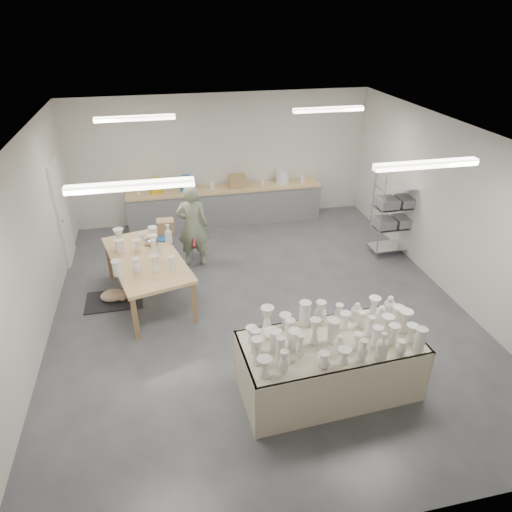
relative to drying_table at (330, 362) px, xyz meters
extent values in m
plane|color=#424449|center=(-0.50, 2.10, -0.48)|extent=(8.00, 8.00, 0.00)
cube|color=white|center=(-0.50, 2.10, 2.51)|extent=(7.00, 8.00, 0.02)
cube|color=silver|center=(-0.50, 6.10, 1.02)|extent=(7.00, 0.02, 3.00)
cube|color=silver|center=(-0.50, -1.90, 1.02)|extent=(7.00, 0.02, 3.00)
cube|color=silver|center=(-4.00, 2.10, 1.02)|extent=(0.02, 8.00, 3.00)
cube|color=silver|center=(3.00, 2.10, 1.02)|extent=(0.02, 8.00, 3.00)
cube|color=white|center=(-3.97, 4.70, 0.57)|extent=(0.05, 0.90, 2.10)
cube|color=white|center=(-2.30, 0.60, 2.46)|extent=(1.40, 0.12, 0.08)
cube|color=white|center=(1.30, 0.60, 2.46)|extent=(1.40, 0.12, 0.08)
cube|color=white|center=(-2.30, 4.10, 2.46)|extent=(1.40, 0.12, 0.08)
cube|color=white|center=(1.30, 4.10, 2.46)|extent=(1.40, 0.12, 0.08)
cube|color=tan|center=(-0.50, 5.78, 0.39)|extent=(4.60, 0.60, 0.06)
cube|color=slate|center=(-0.50, 5.78, -0.06)|extent=(4.60, 0.55, 0.84)
cylinder|color=gold|center=(-2.10, 5.78, 0.59)|extent=(0.30, 0.30, 0.34)
cylinder|color=#1C4D9A|center=(-1.40, 5.78, 0.59)|extent=(0.30, 0.30, 0.34)
cylinder|color=white|center=(0.90, 5.78, 0.59)|extent=(0.30, 0.30, 0.34)
cube|color=#A37B4F|center=(-0.20, 5.78, 0.56)|extent=(0.40, 0.30, 0.28)
cylinder|color=white|center=(-2.50, 5.78, 0.49)|extent=(0.10, 0.10, 0.14)
cylinder|color=white|center=(-0.80, 5.78, 0.49)|extent=(0.10, 0.10, 0.14)
cylinder|color=white|center=(0.40, 5.78, 0.49)|extent=(0.10, 0.10, 0.14)
cylinder|color=white|center=(1.40, 5.78, 0.49)|extent=(0.10, 0.10, 0.14)
cylinder|color=silver|center=(2.28, 3.28, 0.42)|extent=(0.02, 0.02, 1.80)
cylinder|color=silver|center=(3.12, 3.28, 0.42)|extent=(0.02, 0.02, 1.80)
cylinder|color=silver|center=(2.28, 3.72, 0.42)|extent=(0.02, 0.02, 1.80)
cylinder|color=silver|center=(3.12, 3.72, 0.42)|extent=(0.02, 0.02, 1.80)
cube|color=silver|center=(2.70, 3.50, -0.33)|extent=(0.88, 0.48, 0.02)
cube|color=silver|center=(2.70, 3.50, 0.12)|extent=(0.88, 0.48, 0.02)
cube|color=silver|center=(2.70, 3.50, 0.57)|extent=(0.88, 0.48, 0.02)
cube|color=silver|center=(2.70, 3.50, 1.02)|extent=(0.88, 0.48, 0.02)
cube|color=slate|center=(2.48, 3.50, 0.24)|extent=(0.38, 0.42, 0.18)
cube|color=slate|center=(2.92, 3.50, 0.24)|extent=(0.38, 0.42, 0.18)
cube|color=slate|center=(2.48, 3.50, 0.69)|extent=(0.38, 0.42, 0.18)
cube|color=slate|center=(2.92, 3.50, 0.69)|extent=(0.38, 0.42, 0.18)
cube|color=olive|center=(-0.01, 0.00, -0.11)|extent=(2.16, 1.08, 0.74)
cube|color=#BFAF93|center=(-0.01, 0.00, 0.34)|extent=(2.44, 1.25, 0.03)
cube|color=#BFAF93|center=(-0.01, -0.55, -0.06)|extent=(2.38, 0.16, 0.84)
cube|color=#BFAF93|center=(-0.01, 0.54, -0.06)|extent=(2.38, 0.16, 0.84)
cube|color=tan|center=(-2.36, 2.81, 0.33)|extent=(1.63, 2.44, 0.06)
cube|color=olive|center=(-2.85, 1.77, -0.09)|extent=(0.08, 0.08, 0.78)
cube|color=olive|center=(-1.87, 1.77, -0.09)|extent=(0.08, 0.08, 0.78)
cube|color=olive|center=(-2.85, 3.86, -0.09)|extent=(0.08, 0.08, 0.78)
cube|color=olive|center=(-1.87, 3.86, -0.09)|extent=(0.08, 0.08, 0.78)
ellipsoid|color=silver|center=(-2.26, 3.33, 0.41)|extent=(0.26, 0.26, 0.12)
cylinder|color=#1C4D9A|center=(-2.03, 3.46, 0.38)|extent=(0.26, 0.26, 0.03)
cylinder|color=white|center=(-2.41, 3.55, 0.42)|extent=(0.11, 0.11, 0.12)
cube|color=#A37B4F|center=(-1.97, 3.71, 0.50)|extent=(0.32, 0.26, 0.28)
cube|color=black|center=(-3.01, 2.86, -0.47)|extent=(1.00, 0.70, 0.02)
ellipsoid|color=white|center=(-3.01, 2.86, -0.36)|extent=(0.52, 0.42, 0.19)
sphere|color=white|center=(-2.86, 2.76, -0.34)|extent=(0.17, 0.17, 0.17)
imported|color=gray|center=(-1.45, 3.90, 0.38)|extent=(0.67, 0.48, 1.71)
cylinder|color=#AB1829|center=(-1.45, 4.17, -0.15)|extent=(0.45, 0.45, 0.04)
cylinder|color=silver|center=(-1.31, 4.21, -0.32)|extent=(0.02, 0.02, 0.31)
cylinder|color=silver|center=(-1.56, 4.27, -0.32)|extent=(0.02, 0.02, 0.31)
cylinder|color=silver|center=(-1.48, 4.03, -0.32)|extent=(0.02, 0.02, 0.31)
camera|label=1|loc=(-1.97, -4.35, 4.21)|focal=32.00mm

